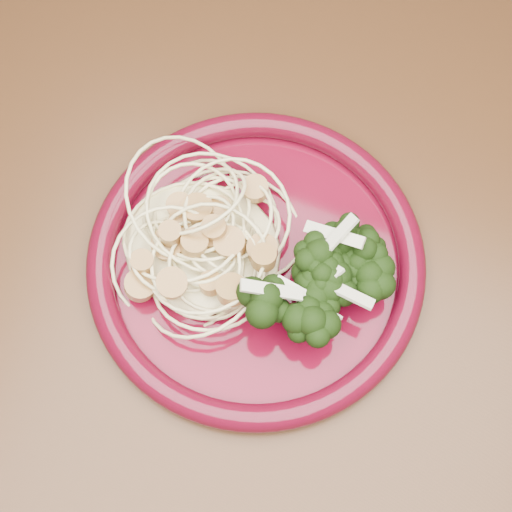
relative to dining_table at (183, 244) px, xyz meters
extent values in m
plane|color=brown|center=(0.00, 0.00, -0.65)|extent=(3.50, 3.50, 0.00)
cube|color=#472814|center=(0.00, 0.00, 0.08)|extent=(1.20, 0.80, 0.04)
cylinder|color=#530617|center=(0.09, -0.03, 0.10)|extent=(0.28, 0.28, 0.01)
torus|color=#530819|center=(0.09, -0.03, 0.11)|extent=(0.29, 0.29, 0.02)
ellipsoid|color=beige|center=(0.04, -0.03, 0.12)|extent=(0.14, 0.12, 0.03)
ellipsoid|color=black|center=(0.14, -0.02, 0.13)|extent=(0.10, 0.14, 0.05)
camera|label=1|loc=(0.16, -0.21, 0.62)|focal=50.00mm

